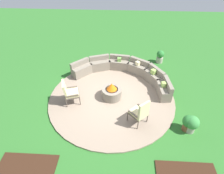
% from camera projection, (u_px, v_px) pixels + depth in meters
% --- Properties ---
extents(ground_plane, '(24.00, 24.00, 0.00)m').
position_uv_depth(ground_plane, '(112.00, 98.00, 8.09)').
color(ground_plane, '#2D6B28').
extents(patio_circle, '(5.32, 5.32, 0.06)m').
position_uv_depth(patio_circle, '(112.00, 97.00, 8.07)').
color(patio_circle, gray).
rests_on(patio_circle, ground_plane).
extents(fire_pit, '(0.83, 0.83, 0.73)m').
position_uv_depth(fire_pit, '(112.00, 92.00, 7.87)').
color(fire_pit, gray).
rests_on(fire_pit, patio_circle).
extents(curved_stone_bench, '(4.54, 2.74, 0.72)m').
position_uv_depth(curved_stone_bench, '(125.00, 71.00, 9.02)').
color(curved_stone_bench, gray).
rests_on(curved_stone_bench, patio_circle).
extents(lounge_chair_front_left, '(0.74, 0.74, 1.03)m').
position_uv_depth(lounge_chair_front_left, '(69.00, 92.00, 7.49)').
color(lounge_chair_front_left, brown).
rests_on(lounge_chair_front_left, patio_circle).
extents(lounge_chair_front_right, '(0.78, 0.81, 1.08)m').
position_uv_depth(lounge_chair_front_right, '(140.00, 112.00, 6.62)').
color(lounge_chair_front_right, brown).
rests_on(lounge_chair_front_right, patio_circle).
extents(potted_plant_0, '(0.48, 0.48, 0.69)m').
position_uv_depth(potted_plant_0, '(192.00, 124.00, 6.50)').
color(potted_plant_0, '#A89E8E').
rests_on(potted_plant_0, ground_plane).
extents(potted_plant_1, '(0.44, 0.44, 0.66)m').
position_uv_depth(potted_plant_1, '(188.00, 123.00, 6.56)').
color(potted_plant_1, brown).
rests_on(potted_plant_1, ground_plane).
extents(potted_plant_2, '(0.39, 0.39, 0.70)m').
position_uv_depth(potted_plant_2, '(160.00, 56.00, 10.10)').
color(potted_plant_2, '#A89E8E').
rests_on(potted_plant_2, ground_plane).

